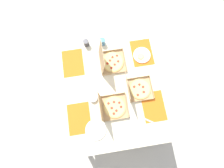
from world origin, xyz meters
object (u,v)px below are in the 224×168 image
(pizza_box_corner_right, at_px, (112,107))
(plate_far_right, at_px, (142,55))
(cup_spare, at_px, (86,43))
(condiment_bowl, at_px, (93,98))
(pizza_box_edge_far, at_px, (110,61))
(pizza_box_center, at_px, (137,89))
(plate_near_right, at_px, (96,130))
(cup_dark, at_px, (102,42))

(pizza_box_corner_right, xyz_separation_m, plate_far_right, (0.59, -0.48, -0.04))
(cup_spare, distance_m, condiment_bowl, 0.71)
(pizza_box_edge_far, distance_m, plate_far_right, 0.41)
(cup_spare, bearing_deg, plate_far_right, -111.39)
(pizza_box_corner_right, relative_size, cup_spare, 3.70)
(pizza_box_edge_far, bearing_deg, pizza_box_center, -146.12)
(pizza_box_corner_right, bearing_deg, pizza_box_edge_far, -7.34)
(plate_near_right, height_order, plate_far_right, plate_far_right)
(pizza_box_corner_right, distance_m, cup_spare, 0.87)
(plate_near_right, distance_m, cup_spare, 1.07)
(plate_far_right, height_order, cup_dark, cup_dark)
(plate_near_right, relative_size, cup_dark, 2.50)
(plate_near_right, bearing_deg, pizza_box_edge_far, -20.49)
(pizza_box_edge_far, height_order, plate_near_right, pizza_box_edge_far)
(pizza_box_corner_right, bearing_deg, cup_dark, -1.02)
(pizza_box_edge_far, relative_size, cup_dark, 3.61)
(cup_spare, xyz_separation_m, condiment_bowl, (-0.71, 0.01, -0.03))
(plate_far_right, height_order, cup_spare, cup_spare)
(plate_far_right, bearing_deg, pizza_box_center, 161.31)
(pizza_box_edge_far, relative_size, cup_spare, 3.79)
(plate_near_right, xyz_separation_m, cup_dark, (1.06, -0.23, 0.04))
(pizza_box_corner_right, height_order, cup_dark, pizza_box_corner_right)
(pizza_box_corner_right, distance_m, plate_far_right, 0.76)
(pizza_box_center, bearing_deg, pizza_box_corner_right, 116.26)
(pizza_box_corner_right, distance_m, plate_near_right, 0.32)
(plate_near_right, xyz_separation_m, condiment_bowl, (0.36, -0.02, 0.01))
(pizza_box_center, xyz_separation_m, plate_far_right, (0.42, -0.14, -0.04))
(plate_far_right, bearing_deg, condiment_bowl, 123.63)
(cup_spare, bearing_deg, cup_dark, -94.32)
(pizza_box_edge_far, height_order, condiment_bowl, pizza_box_edge_far)
(pizza_box_center, bearing_deg, cup_dark, 25.53)
(pizza_box_center, distance_m, plate_far_right, 0.45)
(plate_near_right, height_order, cup_dark, cup_dark)
(pizza_box_center, distance_m, cup_dark, 0.74)
(pizza_box_center, relative_size, plate_far_right, 1.49)
(cup_spare, bearing_deg, pizza_box_edge_far, -138.21)
(cup_dark, bearing_deg, cup_spare, 85.68)
(pizza_box_center, relative_size, condiment_bowl, 3.32)
(pizza_box_center, height_order, cup_dark, pizza_box_center)
(pizza_box_center, xyz_separation_m, pizza_box_corner_right, (-0.17, 0.33, 0.00))
(plate_near_right, height_order, condiment_bowl, condiment_bowl)
(cup_spare, height_order, cup_dark, cup_dark)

